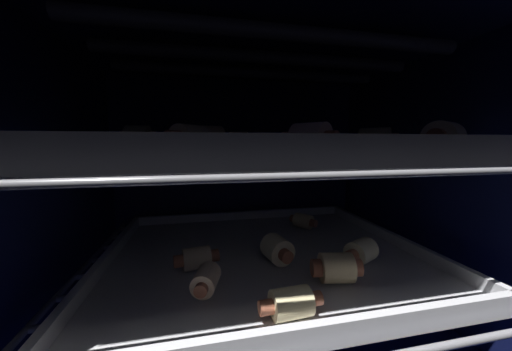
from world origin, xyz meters
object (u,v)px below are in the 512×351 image
object	(u,v)px
pig_in_blanket_upper_3	(443,137)
pig_in_blanket_upper_1	(239,140)
pig_in_blanket_lower_6	(336,268)
pig_in_blanket_upper_0	(138,138)
pig_in_blanket_lower_1	(291,303)
pig_in_blanket_upper_5	(375,139)
pig_in_blanket_upper_4	(190,139)
baking_tray_upper	(264,152)
pig_in_blanket_lower_4	(361,251)
pig_in_blanket_upper_6	(318,140)
pig_in_blanket_lower_0	(197,258)
pig_in_blanket_lower_5	(303,221)
heating_element	(264,57)
baking_tray_lower	(264,254)
pig_in_blanket_upper_7	(269,141)
pig_in_blanket_lower_3	(206,280)
pig_in_blanket_upper_2	(310,139)
pig_in_blanket_upper_9	(208,138)
oven_rack_upper	(264,159)
pig_in_blanket_lower_2	(277,249)
pig_in_blanket_upper_8	(310,140)
oven_rack_lower	(264,259)

from	to	relation	value
pig_in_blanket_upper_3	pig_in_blanket_upper_1	bearing A→B (deg)	130.76
pig_in_blanket_lower_6	pig_in_blanket_upper_0	world-z (taller)	pig_in_blanket_upper_0
pig_in_blanket_lower_1	pig_in_blanket_upper_3	world-z (taller)	pig_in_blanket_upper_3
pig_in_blanket_upper_5	pig_in_blanket_upper_0	bearing A→B (deg)	168.89
pig_in_blanket_upper_4	baking_tray_upper	bearing A→B (deg)	40.37
pig_in_blanket_upper_3	pig_in_blanket_lower_4	bearing A→B (deg)	140.25
pig_in_blanket_upper_3	pig_in_blanket_upper_6	world-z (taller)	pig_in_blanket_upper_3
pig_in_blanket_lower_0	pig_in_blanket_lower_5	distance (cm)	21.72
pig_in_blanket_lower_0	pig_in_blanket_upper_3	bearing A→B (deg)	-15.99
heating_element	baking_tray_lower	bearing A→B (deg)	0.00
pig_in_blanket_lower_1	pig_in_blanket_upper_7	distance (cm)	28.64
pig_in_blanket_lower_0	pig_in_blanket_upper_7	size ratio (longest dim) A/B	0.95
pig_in_blanket_lower_3	pig_in_blanket_upper_5	bearing A→B (deg)	14.62
pig_in_blanket_upper_1	pig_in_blanket_upper_7	distance (cm)	5.32
pig_in_blanket_lower_0	pig_in_blanket_upper_1	xyz separation A→B (cm)	(7.24, 14.15, 14.06)
pig_in_blanket_lower_5	pig_in_blanket_upper_7	size ratio (longest dim) A/B	0.85
pig_in_blanket_lower_6	pig_in_blanket_upper_4	bearing A→B (deg)	175.26
pig_in_blanket_lower_0	pig_in_blanket_upper_2	size ratio (longest dim) A/B	1.11
pig_in_blanket_upper_2	pig_in_blanket_upper_9	bearing A→B (deg)	124.80
pig_in_blanket_lower_5	pig_in_blanket_upper_3	size ratio (longest dim) A/B	0.89
pig_in_blanket_upper_5	pig_in_blanket_lower_5	bearing A→B (deg)	117.20
pig_in_blanket_lower_1	oven_rack_upper	size ratio (longest dim) A/B	0.12
baking_tray_upper	pig_in_blanket_upper_6	bearing A→B (deg)	38.32
pig_in_blanket_lower_2	pig_in_blanket_lower_6	size ratio (longest dim) A/B	1.01
baking_tray_lower	baking_tray_upper	bearing A→B (deg)	0.00
pig_in_blanket_upper_5	pig_in_blanket_upper_8	size ratio (longest dim) A/B	0.94
pig_in_blanket_lower_5	pig_in_blanket_lower_6	distance (cm)	18.18
pig_in_blanket_upper_2	pig_in_blanket_upper_5	size ratio (longest dim) A/B	0.94
pig_in_blanket_upper_2	heating_element	bearing A→B (deg)	98.17
pig_in_blanket_lower_2	pig_in_blanket_lower_5	xyz separation A→B (cm)	(8.37, 11.84, -0.40)
baking_tray_upper	pig_in_blanket_upper_6	world-z (taller)	pig_in_blanket_upper_6
pig_in_blanket_lower_2	pig_in_blanket_lower_5	bearing A→B (deg)	54.73
pig_in_blanket_lower_2	pig_in_blanket_upper_1	bearing A→B (deg)	100.64
oven_rack_lower	pig_in_blanket_upper_3	distance (cm)	25.79
pig_in_blanket_lower_6	pig_in_blanket_upper_2	distance (cm)	14.55
pig_in_blanket_lower_1	pig_in_blanket_upper_4	bearing A→B (deg)	145.12
baking_tray_lower	pig_in_blanket_upper_8	world-z (taller)	pig_in_blanket_upper_8
pig_in_blanket_lower_4	pig_in_blanket_upper_3	size ratio (longest dim) A/B	1.03
pig_in_blanket_upper_4	pig_in_blanket_upper_5	size ratio (longest dim) A/B	1.00
pig_in_blanket_lower_0	baking_tray_upper	xyz separation A→B (cm)	(8.92, 2.85, 12.40)
baking_tray_upper	pig_in_blanket_upper_1	xyz separation A→B (cm)	(-1.67, 11.30, 1.66)
heating_element	pig_in_blanket_upper_7	world-z (taller)	heating_element
pig_in_blanket_upper_8	pig_in_blanket_lower_1	bearing A→B (deg)	-120.07
pig_in_blanket_upper_7	pig_in_blanket_upper_3	bearing A→B (deg)	-58.16
pig_in_blanket_lower_4	pig_in_blanket_upper_0	distance (cm)	32.28
oven_rack_lower	pig_in_blanket_lower_4	world-z (taller)	pig_in_blanket_lower_4
pig_in_blanket_lower_5	pig_in_blanket_upper_4	world-z (taller)	pig_in_blanket_upper_4
heating_element	pig_in_blanket_upper_5	xyz separation A→B (cm)	(14.90, -1.89, -10.18)
pig_in_blanket_lower_4	pig_in_blanket_lower_6	size ratio (longest dim) A/B	1.02
pig_in_blanket_upper_2	pig_in_blanket_upper_5	bearing A→B (deg)	34.54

